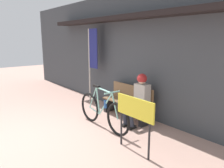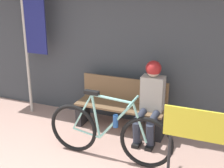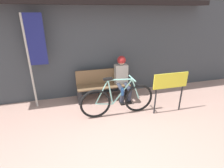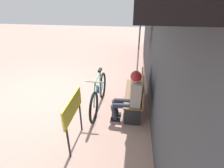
% 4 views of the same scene
% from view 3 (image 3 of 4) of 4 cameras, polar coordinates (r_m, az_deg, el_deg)
% --- Properties ---
extents(storefront_wall, '(12.00, 0.56, 3.20)m').
position_cam_3_polar(storefront_wall, '(4.81, -8.81, 14.92)').
color(storefront_wall, '#3D4247').
rests_on(storefront_wall, ground_plane).
extents(park_bench_near, '(1.44, 0.42, 0.82)m').
position_cam_3_polar(park_bench_near, '(4.84, -2.91, -0.71)').
color(park_bench_near, brown).
rests_on(park_bench_near, ground_plane).
extents(bicycle, '(1.76, 0.40, 0.95)m').
position_cam_3_polar(bicycle, '(4.08, 1.91, -5.20)').
color(bicycle, black).
rests_on(bicycle, ground_plane).
extents(person_seated, '(0.34, 0.64, 1.20)m').
position_cam_3_polar(person_seated, '(4.75, 3.30, 2.82)').
color(person_seated, '#2D3342').
rests_on(person_seated, ground_plane).
extents(banner_pole, '(0.45, 0.05, 2.27)m').
position_cam_3_polar(banner_pole, '(4.49, -24.25, 10.26)').
color(banner_pole, '#B7B2A8').
rests_on(banner_pole, ground_plane).
extents(signboard, '(0.87, 0.04, 1.00)m').
position_cam_3_polar(signboard, '(4.26, 18.52, 0.13)').
color(signboard, '#232326').
rests_on(signboard, ground_plane).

